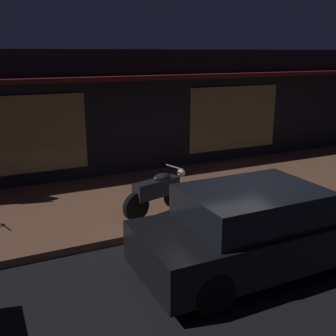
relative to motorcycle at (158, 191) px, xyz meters
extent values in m
plane|color=black|center=(0.91, -1.80, -0.65)|extent=(60.00, 60.00, 0.00)
cube|color=brown|center=(0.91, 1.20, -0.57)|extent=(18.00, 4.00, 0.15)
cube|color=black|center=(0.91, 4.60, 1.15)|extent=(18.00, 2.80, 3.60)
cube|color=olive|center=(-2.29, 3.18, 0.85)|extent=(3.20, 0.04, 2.00)
cube|color=olive|center=(4.11, 3.18, 0.85)|extent=(3.20, 0.04, 2.00)
cube|color=#591919|center=(0.91, 2.95, 2.20)|extent=(16.20, 0.50, 0.12)
cylinder|color=black|center=(-0.56, -0.16, -0.20)|extent=(0.61, 0.28, 0.60)
cylinder|color=black|center=(0.50, 0.14, -0.20)|extent=(0.61, 0.28, 0.60)
cube|color=black|center=(-0.03, -0.01, 0.08)|extent=(1.13, 0.57, 0.36)
ellipsoid|color=black|center=(0.11, 0.03, 0.28)|extent=(0.49, 0.35, 0.20)
sphere|color=#F9EDB7|center=(0.66, 0.18, 0.28)|extent=(0.18, 0.18, 0.18)
cylinder|color=gray|center=(0.47, 0.13, 0.45)|extent=(0.18, 0.54, 0.03)
cylinder|color=black|center=(2.01, -1.80, -0.33)|extent=(0.64, 0.22, 0.64)
cylinder|color=black|center=(-0.69, -1.80, -0.33)|extent=(0.64, 0.22, 0.64)
cylinder|color=black|center=(-0.69, -3.36, -0.33)|extent=(0.64, 0.22, 0.64)
cube|color=black|center=(0.66, -2.58, -0.10)|extent=(4.11, 1.77, 0.68)
cube|color=black|center=(0.51, -2.58, 0.45)|extent=(2.20, 1.61, 0.64)
camera|label=1|loc=(-3.39, -7.54, 2.88)|focal=43.62mm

